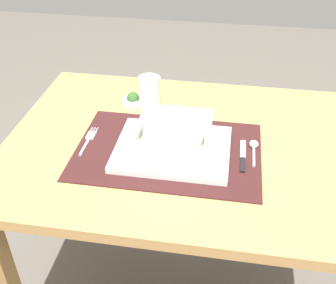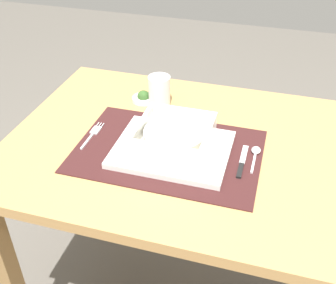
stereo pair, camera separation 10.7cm
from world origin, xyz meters
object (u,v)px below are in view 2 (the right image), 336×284
(porridge_bowl, at_px, (174,137))
(condiment_saucer, at_px, (144,98))
(spoon, at_px, (256,153))
(butter_knife, at_px, (242,163))
(fork, at_px, (93,133))
(dining_table, at_px, (182,173))
(drinking_glass, at_px, (159,92))

(porridge_bowl, relative_size, condiment_saucer, 2.62)
(spoon, xyz_separation_m, butter_knife, (-0.03, -0.05, -0.00))
(fork, xyz_separation_m, condiment_saucer, (0.07, 0.22, 0.00))
(dining_table, relative_size, porridge_bowl, 5.10)
(porridge_bowl, bearing_deg, drinking_glass, 116.27)
(butter_knife, distance_m, drinking_glass, 0.37)
(dining_table, bearing_deg, condiment_saucer, 133.72)
(spoon, relative_size, condiment_saucer, 1.52)
(dining_table, xyz_separation_m, porridge_bowl, (-0.01, -0.04, 0.15))
(fork, bearing_deg, butter_knife, -2.07)
(dining_table, height_order, condiment_saucer, condiment_saucer)
(dining_table, bearing_deg, porridge_bowl, -109.24)
(condiment_saucer, bearing_deg, porridge_bowl, -54.23)
(drinking_glass, bearing_deg, porridge_bowl, -63.73)
(fork, relative_size, condiment_saucer, 1.84)
(spoon, bearing_deg, butter_knife, -119.56)
(porridge_bowl, xyz_separation_m, drinking_glass, (-0.11, 0.22, -0.00))
(fork, height_order, spoon, spoon)
(dining_table, distance_m, condiment_saucer, 0.28)
(condiment_saucer, bearing_deg, butter_knife, -34.89)
(dining_table, xyz_separation_m, drinking_glass, (-0.12, 0.18, 0.15))
(dining_table, height_order, drinking_glass, drinking_glass)
(dining_table, bearing_deg, butter_knife, -18.11)
(butter_knife, bearing_deg, spoon, 63.12)
(fork, xyz_separation_m, butter_knife, (0.41, -0.02, 0.00))
(porridge_bowl, bearing_deg, butter_knife, -4.32)
(fork, distance_m, butter_knife, 0.41)
(spoon, bearing_deg, drinking_glass, 149.34)
(fork, relative_size, drinking_glass, 1.41)
(dining_table, xyz_separation_m, butter_knife, (0.17, -0.05, 0.11))
(fork, bearing_deg, condiment_saucer, 72.70)
(porridge_bowl, height_order, drinking_glass, drinking_glass)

